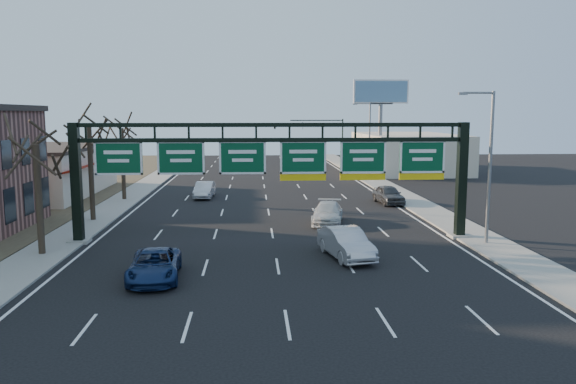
{
  "coord_description": "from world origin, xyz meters",
  "views": [
    {
      "loc": [
        -1.23,
        -25.79,
        7.69
      ],
      "look_at": [
        0.81,
        6.42,
        3.2
      ],
      "focal_mm": 35.0,
      "sensor_mm": 36.0,
      "label": 1
    }
  ],
  "objects": [
    {
      "name": "billboard_right",
      "position": [
        15.0,
        44.98,
        9.06
      ],
      "size": [
        7.0,
        0.5,
        12.0
      ],
      "color": "slate",
      "rests_on": "ground"
    },
    {
      "name": "tree_gantry",
      "position": [
        -12.8,
        5.0,
        7.11
      ],
      "size": [
        3.6,
        3.6,
        8.48
      ],
      "color": "#2B2418",
      "rests_on": "sidewalk_left"
    },
    {
      "name": "car_white_wagon",
      "position": [
        4.06,
        13.16,
        0.73
      ],
      "size": [
        2.98,
        5.33,
        1.46
      ],
      "primitive_type": "imported",
      "rotation": [
        0.0,
        0.0,
        -0.19
      ],
      "color": "silver",
      "rests_on": "ground"
    },
    {
      "name": "car_blue_suv",
      "position": [
        -5.85,
        0.06,
        0.68
      ],
      "size": [
        2.61,
        5.07,
        1.37
      ],
      "primitive_type": "imported",
      "rotation": [
        0.0,
        0.0,
        0.07
      ],
      "color": "navy",
      "rests_on": "ground"
    },
    {
      "name": "car_grey_far",
      "position": [
        10.5,
        21.62,
        0.79
      ],
      "size": [
        2.22,
        4.75,
        1.57
      ],
      "primitive_type": "imported",
      "rotation": [
        0.0,
        0.0,
        0.08
      ],
      "color": "#3B3D40",
      "rests_on": "ground"
    },
    {
      "name": "car_silver_distant",
      "position": [
        -5.69,
        26.04,
        0.73
      ],
      "size": [
        1.8,
        4.51,
        1.46
      ],
      "primitive_type": "imported",
      "rotation": [
        0.0,
        0.0,
        -0.06
      ],
      "color": "silver",
      "rests_on": "ground"
    },
    {
      "name": "lane_markings",
      "position": [
        0.0,
        20.0,
        0.01
      ],
      "size": [
        21.6,
        120.0,
        0.01
      ],
      "primitive_type": "cube",
      "color": "white",
      "rests_on": "ground"
    },
    {
      "name": "cream_strip",
      "position": [
        -21.48,
        29.0,
        2.36
      ],
      "size": [
        10.9,
        18.4,
        4.7
      ],
      "color": "beige",
      "rests_on": "ground"
    },
    {
      "name": "tree_mid",
      "position": [
        -12.8,
        15.0,
        7.85
      ],
      "size": [
        3.6,
        3.6,
        9.24
      ],
      "color": "#2B2418",
      "rests_on": "sidewalk_left"
    },
    {
      "name": "building_right_distant",
      "position": [
        20.0,
        50.0,
        2.5
      ],
      "size": [
        12.0,
        20.0,
        5.0
      ],
      "primitive_type": "cube",
      "color": "beige",
      "rests_on": "ground"
    },
    {
      "name": "car_silver_sedan",
      "position": [
        3.75,
        3.45,
        0.81
      ],
      "size": [
        2.68,
        5.14,
        1.61
      ],
      "primitive_type": "imported",
      "rotation": [
        0.0,
        0.0,
        0.21
      ],
      "color": "#AAABAF",
      "rests_on": "ground"
    },
    {
      "name": "streetlight_near",
      "position": [
        12.47,
        6.0,
        5.08
      ],
      "size": [
        2.15,
        0.22,
        9.0
      ],
      "color": "slate",
      "rests_on": "sidewalk_right"
    },
    {
      "name": "streetlight_far",
      "position": [
        12.47,
        40.0,
        5.08
      ],
      "size": [
        2.15,
        0.22,
        9.0
      ],
      "color": "slate",
      "rests_on": "sidewalk_right"
    },
    {
      "name": "sidewalk_right",
      "position": [
        12.8,
        20.0,
        0.06
      ],
      "size": [
        3.0,
        120.0,
        0.12
      ],
      "primitive_type": "cube",
      "color": "gray",
      "rests_on": "ground"
    },
    {
      "name": "sidewalk_left",
      "position": [
        -12.8,
        20.0,
        0.06
      ],
      "size": [
        3.0,
        120.0,
        0.12
      ],
      "primitive_type": "cube",
      "color": "gray",
      "rests_on": "ground"
    },
    {
      "name": "tree_far",
      "position": [
        -12.8,
        25.0,
        7.48
      ],
      "size": [
        3.6,
        3.6,
        8.86
      ],
      "color": "#2B2418",
      "rests_on": "sidewalk_left"
    },
    {
      "name": "sign_gantry",
      "position": [
        0.16,
        8.0,
        4.63
      ],
      "size": [
        24.6,
        1.2,
        7.2
      ],
      "color": "black",
      "rests_on": "ground"
    },
    {
      "name": "ground",
      "position": [
        0.0,
        0.0,
        0.0
      ],
      "size": [
        160.0,
        160.0,
        0.0
      ],
      "primitive_type": "plane",
      "color": "black",
      "rests_on": "ground"
    },
    {
      "name": "traffic_signal_mast",
      "position": [
        5.69,
        55.0,
        5.5
      ],
      "size": [
        10.16,
        0.54,
        7.0
      ],
      "color": "black",
      "rests_on": "ground"
    }
  ]
}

